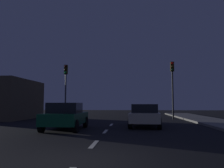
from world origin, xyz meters
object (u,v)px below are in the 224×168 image
traffic_signal_left (66,81)px  traffic_signal_right (172,79)px  car_stopped_ahead (145,115)px  car_adjacent_lane (66,116)px

traffic_signal_left → traffic_signal_right: 10.02m
car_stopped_ahead → car_adjacent_lane: bearing=-154.9°
traffic_signal_right → traffic_signal_left: bearing=-180.0°
traffic_signal_right → car_stopped_ahead: bearing=-113.1°
traffic_signal_right → car_adjacent_lane: size_ratio=1.38×
traffic_signal_left → car_adjacent_lane: (2.58, -9.11, -2.83)m
traffic_signal_right → car_adjacent_lane: 12.13m
traffic_signal_right → car_adjacent_lane: bearing=-129.2°
car_stopped_ahead → traffic_signal_left: bearing=135.0°
traffic_signal_right → car_stopped_ahead: (-3.00, -7.04, -2.97)m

